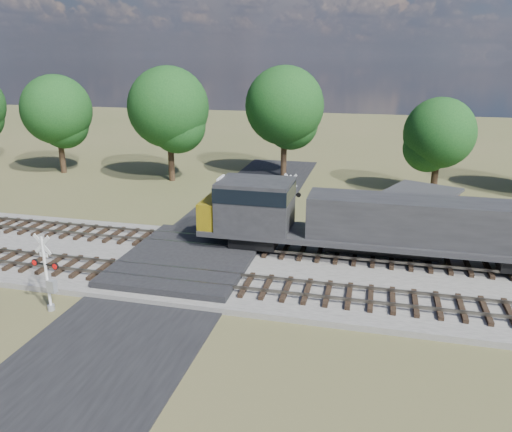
# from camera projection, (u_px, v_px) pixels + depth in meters

# --- Properties ---
(ground) EXTENTS (160.00, 160.00, 0.00)m
(ground) POSITION_uv_depth(u_px,v_px,m) (186.00, 268.00, 27.53)
(ground) COLOR #4D542C
(ground) RESTS_ON ground
(ballast_bed) EXTENTS (140.00, 10.00, 0.30)m
(ballast_bed) POSITION_uv_depth(u_px,v_px,m) (372.00, 280.00, 25.69)
(ballast_bed) COLOR gray
(ballast_bed) RESTS_ON ground
(road) EXTENTS (7.00, 60.00, 0.08)m
(road) POSITION_uv_depth(u_px,v_px,m) (186.00, 267.00, 27.52)
(road) COLOR black
(road) RESTS_ON ground
(crossing_panel) EXTENTS (7.00, 9.00, 0.62)m
(crossing_panel) POSITION_uv_depth(u_px,v_px,m) (189.00, 259.00, 27.90)
(crossing_panel) COLOR #262628
(crossing_panel) RESTS_ON ground
(track_near) EXTENTS (140.00, 2.60, 0.33)m
(track_near) POSITION_uv_depth(u_px,v_px,m) (230.00, 282.00, 24.85)
(track_near) COLOR black
(track_near) RESTS_ON ballast_bed
(track_far) EXTENTS (140.00, 2.60, 0.33)m
(track_far) POSITION_uv_depth(u_px,v_px,m) (254.00, 247.00, 29.47)
(track_far) COLOR black
(track_far) RESTS_ON ballast_bed
(crossing_signal_near) EXTENTS (1.50, 0.36, 3.72)m
(crossing_signal_near) POSITION_uv_depth(u_px,v_px,m) (49.00, 280.00, 22.49)
(crossing_signal_near) COLOR silver
(crossing_signal_near) RESTS_ON ground
(crossing_signal_far) EXTENTS (1.50, 0.36, 3.73)m
(crossing_signal_far) POSITION_uv_depth(u_px,v_px,m) (289.00, 205.00, 33.80)
(crossing_signal_far) COLOR silver
(crossing_signal_far) RESTS_ON ground
(equipment_shed) EXTENTS (5.42, 5.42, 2.81)m
(equipment_shed) POSITION_uv_depth(u_px,v_px,m) (421.00, 210.00, 33.05)
(equipment_shed) COLOR #4C2D20
(equipment_shed) RESTS_ON ground
(treeline) EXTENTS (81.84, 11.63, 11.93)m
(treeline) POSITION_uv_depth(u_px,v_px,m) (385.00, 112.00, 41.91)
(treeline) COLOR black
(treeline) RESTS_ON ground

